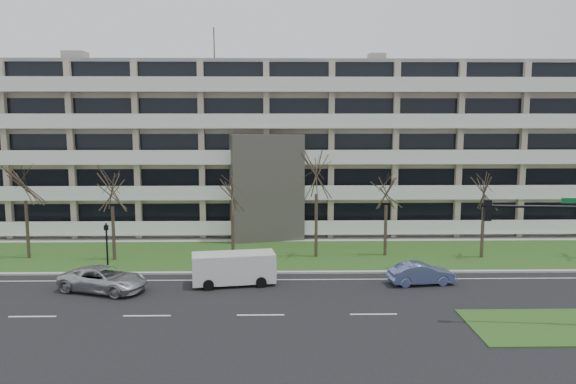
{
  "coord_description": "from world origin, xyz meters",
  "views": [
    {
      "loc": [
        0.9,
        -28.59,
        10.38
      ],
      "look_at": [
        1.64,
        10.0,
        5.25
      ],
      "focal_mm": 35.0,
      "sensor_mm": 36.0,
      "label": 1
    }
  ],
  "objects_px": {
    "traffic_signal": "(556,244)",
    "pedestrian_signal": "(107,239)",
    "silver_pickup": "(104,279)",
    "white_van": "(235,266)",
    "blue_sedan": "(421,274)"
  },
  "relations": [
    {
      "from": "silver_pickup",
      "to": "pedestrian_signal",
      "type": "xyz_separation_m",
      "value": [
        -1.41,
        5.47,
        1.25
      ]
    },
    {
      "from": "blue_sedan",
      "to": "traffic_signal",
      "type": "height_order",
      "value": "traffic_signal"
    },
    {
      "from": "white_van",
      "to": "traffic_signal",
      "type": "relative_size",
      "value": 0.83
    },
    {
      "from": "silver_pickup",
      "to": "blue_sedan",
      "type": "distance_m",
      "value": 19.49
    },
    {
      "from": "traffic_signal",
      "to": "pedestrian_signal",
      "type": "height_order",
      "value": "traffic_signal"
    },
    {
      "from": "white_van",
      "to": "silver_pickup",
      "type": "bearing_deg",
      "value": 179.86
    },
    {
      "from": "blue_sedan",
      "to": "pedestrian_signal",
      "type": "xyz_separation_m",
      "value": [
        -20.87,
        4.43,
        1.31
      ]
    },
    {
      "from": "white_van",
      "to": "traffic_signal",
      "type": "distance_m",
      "value": 18.25
    },
    {
      "from": "white_van",
      "to": "traffic_signal",
      "type": "bearing_deg",
      "value": -33.12
    },
    {
      "from": "silver_pickup",
      "to": "white_van",
      "type": "bearing_deg",
      "value": -62.34
    },
    {
      "from": "silver_pickup",
      "to": "white_van",
      "type": "distance_m",
      "value": 7.89
    },
    {
      "from": "silver_pickup",
      "to": "white_van",
      "type": "xyz_separation_m",
      "value": [
        7.78,
        1.22,
        0.45
      ]
    },
    {
      "from": "pedestrian_signal",
      "to": "silver_pickup",
      "type": "bearing_deg",
      "value": -83.77
    },
    {
      "from": "white_van",
      "to": "pedestrian_signal",
      "type": "xyz_separation_m",
      "value": [
        -9.19,
        4.26,
        0.8
      ]
    },
    {
      "from": "white_van",
      "to": "blue_sedan",
      "type": "bearing_deg",
      "value": -9.85
    }
  ]
}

